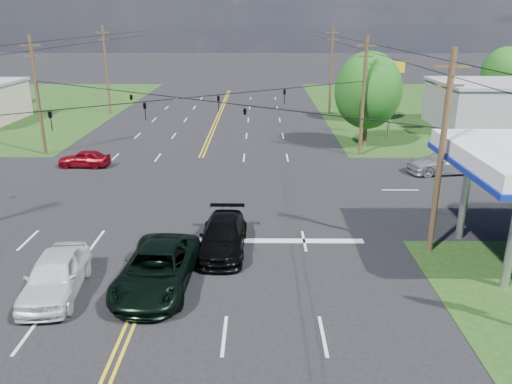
{
  "coord_description": "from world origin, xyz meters",
  "views": [
    {
      "loc": [
        4.72,
        -19.0,
        10.62
      ],
      "look_at": [
        4.56,
        6.0,
        1.94
      ],
      "focal_mm": 35.0,
      "sensor_mm": 36.0,
      "label": 1
    }
  ],
  "objects_px": {
    "tree_far_r": "(505,73)",
    "retail_ne": "(507,107)",
    "suv_black": "(223,236)",
    "tree_right_a": "(368,91)",
    "tree_right_b": "(368,82)",
    "pickup_dkgreen": "(157,269)",
    "pole_se": "(441,152)",
    "pole_right_far": "(331,69)",
    "pickup_white": "(55,275)",
    "pole_ne": "(363,95)",
    "pole_nw": "(37,95)",
    "pole_left_far": "(106,69)"
  },
  "relations": [
    {
      "from": "tree_right_b",
      "to": "pickup_dkgreen",
      "type": "bearing_deg",
      "value": -113.63
    },
    {
      "from": "pole_right_far",
      "to": "pickup_white",
      "type": "distance_m",
      "value": 44.55
    },
    {
      "from": "retail_ne",
      "to": "pole_left_far",
      "type": "height_order",
      "value": "pole_left_far"
    },
    {
      "from": "retail_ne",
      "to": "pickup_dkgreen",
      "type": "distance_m",
      "value": 43.96
    },
    {
      "from": "tree_right_b",
      "to": "suv_black",
      "type": "relative_size",
      "value": 1.35
    },
    {
      "from": "tree_right_b",
      "to": "pickup_white",
      "type": "height_order",
      "value": "tree_right_b"
    },
    {
      "from": "retail_ne",
      "to": "tree_right_b",
      "type": "relative_size",
      "value": 1.98
    },
    {
      "from": "tree_far_r",
      "to": "pickup_white",
      "type": "height_order",
      "value": "tree_far_r"
    },
    {
      "from": "retail_ne",
      "to": "pole_se",
      "type": "distance_m",
      "value": 33.72
    },
    {
      "from": "pole_left_far",
      "to": "pole_se",
      "type": "bearing_deg",
      "value": -54.9
    },
    {
      "from": "pole_ne",
      "to": "pickup_white",
      "type": "height_order",
      "value": "pole_ne"
    },
    {
      "from": "pole_ne",
      "to": "pole_right_far",
      "type": "bearing_deg",
      "value": 90.0
    },
    {
      "from": "pickup_white",
      "to": "pole_ne",
      "type": "bearing_deg",
      "value": 48.05
    },
    {
      "from": "pole_se",
      "to": "pole_right_far",
      "type": "relative_size",
      "value": 0.95
    },
    {
      "from": "pole_left_far",
      "to": "tree_right_b",
      "type": "distance_m",
      "value": 29.79
    },
    {
      "from": "pole_se",
      "to": "tree_far_r",
      "type": "relative_size",
      "value": 1.25
    },
    {
      "from": "suv_black",
      "to": "tree_right_a",
      "type": "bearing_deg",
      "value": 63.85
    },
    {
      "from": "pole_se",
      "to": "pole_nw",
      "type": "bearing_deg",
      "value": 145.3
    },
    {
      "from": "tree_right_a",
      "to": "pole_ne",
      "type": "bearing_deg",
      "value": -108.43
    },
    {
      "from": "tree_far_r",
      "to": "suv_black",
      "type": "height_order",
      "value": "tree_far_r"
    },
    {
      "from": "suv_black",
      "to": "pole_se",
      "type": "bearing_deg",
      "value": 1.87
    },
    {
      "from": "tree_far_r",
      "to": "retail_ne",
      "type": "bearing_deg",
      "value": -111.8
    },
    {
      "from": "pole_nw",
      "to": "pole_left_far",
      "type": "relative_size",
      "value": 0.95
    },
    {
      "from": "pole_right_far",
      "to": "pickup_white",
      "type": "height_order",
      "value": "pole_right_far"
    },
    {
      "from": "retail_ne",
      "to": "pickup_dkgreen",
      "type": "bearing_deg",
      "value": -132.17
    },
    {
      "from": "pole_se",
      "to": "pickup_dkgreen",
      "type": "xyz_separation_m",
      "value": [
        -12.5,
        -3.57,
        -4.07
      ]
    },
    {
      "from": "pole_ne",
      "to": "pole_left_far",
      "type": "relative_size",
      "value": 0.95
    },
    {
      "from": "tree_right_b",
      "to": "tree_right_a",
      "type": "bearing_deg",
      "value": -101.77
    },
    {
      "from": "tree_right_a",
      "to": "pole_se",
      "type": "bearing_deg",
      "value": -92.73
    },
    {
      "from": "pole_nw",
      "to": "pickup_white",
      "type": "height_order",
      "value": "pole_nw"
    },
    {
      "from": "pole_left_far",
      "to": "suv_black",
      "type": "height_order",
      "value": "pole_left_far"
    },
    {
      "from": "pole_se",
      "to": "tree_right_a",
      "type": "xyz_separation_m",
      "value": [
        1.0,
        21.0,
        -0.05
      ]
    },
    {
      "from": "pole_left_far",
      "to": "tree_right_a",
      "type": "height_order",
      "value": "pole_left_far"
    },
    {
      "from": "pole_nw",
      "to": "pickup_dkgreen",
      "type": "xyz_separation_m",
      "value": [
        13.5,
        -21.57,
        -4.07
      ]
    },
    {
      "from": "pickup_dkgreen",
      "to": "pickup_white",
      "type": "distance_m",
      "value": 4.04
    },
    {
      "from": "pole_se",
      "to": "pole_ne",
      "type": "height_order",
      "value": "same"
    },
    {
      "from": "pole_ne",
      "to": "pole_left_far",
      "type": "height_order",
      "value": "pole_left_far"
    },
    {
      "from": "pickup_white",
      "to": "suv_black",
      "type": "bearing_deg",
      "value": 26.79
    },
    {
      "from": "retail_ne",
      "to": "suv_black",
      "type": "height_order",
      "value": "retail_ne"
    },
    {
      "from": "pole_nw",
      "to": "suv_black",
      "type": "bearing_deg",
      "value": -48.5
    },
    {
      "from": "tree_right_b",
      "to": "pole_right_far",
      "type": "bearing_deg",
      "value": 131.19
    },
    {
      "from": "pole_left_far",
      "to": "pole_right_far",
      "type": "relative_size",
      "value": 1.0
    },
    {
      "from": "retail_ne",
      "to": "tree_far_r",
      "type": "height_order",
      "value": "tree_far_r"
    },
    {
      "from": "pole_nw",
      "to": "pickup_dkgreen",
      "type": "distance_m",
      "value": 25.77
    },
    {
      "from": "pole_left_far",
      "to": "suv_black",
      "type": "distance_m",
      "value": 40.63
    },
    {
      "from": "suv_black",
      "to": "pickup_white",
      "type": "distance_m",
      "value": 7.67
    },
    {
      "from": "pole_se",
      "to": "pole_right_far",
      "type": "xyz_separation_m",
      "value": [
        0.0,
        37.0,
        0.25
      ]
    },
    {
      "from": "retail_ne",
      "to": "tree_right_a",
      "type": "relative_size",
      "value": 1.71
    },
    {
      "from": "retail_ne",
      "to": "pole_left_far",
      "type": "xyz_separation_m",
      "value": [
        -43.0,
        8.0,
        2.97
      ]
    },
    {
      "from": "pole_se",
      "to": "tree_far_r",
      "type": "height_order",
      "value": "pole_se"
    }
  ]
}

